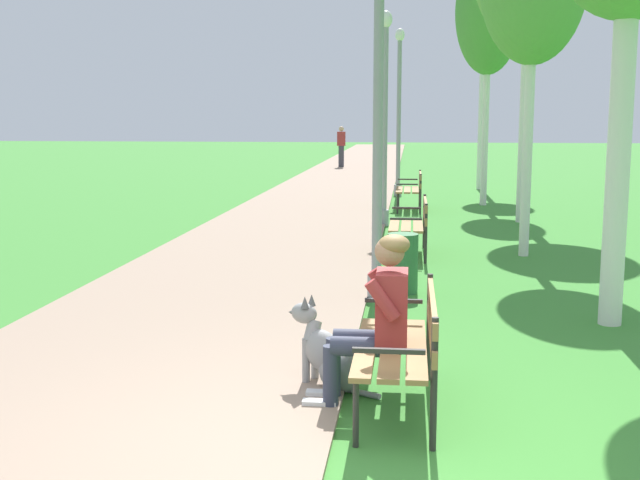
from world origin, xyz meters
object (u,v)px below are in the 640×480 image
lamp_post_mid (385,116)px  litter_bin (403,263)px  person_seated_on_near_bench (376,314)px  birch_tree_fifth (489,12)px  park_bench_far (412,187)px  park_bench_mid (413,221)px  pedestrian_distant (341,147)px  lamp_post_far (399,111)px  dog_grey (329,356)px  park_bench_near (405,340)px  lamp_post_near (378,115)px

lamp_post_mid → litter_bin: bearing=-85.9°
person_seated_on_near_bench → birch_tree_fifth: bearing=82.0°
park_bench_far → person_seated_on_near_bench: (-0.25, -12.37, 0.17)m
park_bench_mid → birch_tree_fifth: 8.27m
lamp_post_mid → litter_bin: (0.42, -5.91, -1.70)m
park_bench_far → pedestrian_distant: pedestrian_distant is taller
lamp_post_far → litter_bin: lamp_post_far is taller
litter_bin → lamp_post_mid: bearing=94.1°
park_bench_far → litter_bin: (-0.11, -8.52, -0.16)m
park_bench_far → dog_grey: size_ratio=1.96×
lamp_post_far → birch_tree_fifth: size_ratio=0.73×
park_bench_far → park_bench_near: bearing=-90.2°
park_bench_far → lamp_post_near: 9.08m
lamp_post_far → person_seated_on_near_bench: bearing=-89.6°
person_seated_on_near_bench → birch_tree_fifth: (1.91, 13.62, 3.69)m
park_bench_mid → lamp_post_far: lamp_post_far is taller
park_bench_far → pedestrian_distant: bearing=100.9°
dog_grey → lamp_post_far: size_ratio=0.18×
park_bench_near → park_bench_mid: 6.52m
park_bench_near → park_bench_far: size_ratio=1.00×
park_bench_near → birch_tree_fifth: birch_tree_fifth is taller
dog_grey → lamp_post_near: bearing=85.9°
park_bench_mid → dog_grey: (-0.63, -6.14, -0.25)m
birch_tree_fifth → litter_bin: bearing=-100.2°
park_bench_near → dog_grey: bearing=146.0°
park_bench_mid → lamp_post_near: 3.46m
park_bench_near → litter_bin: 3.89m
park_bench_near → dog_grey: size_ratio=1.96×
dog_grey → park_bench_far: bearing=87.1°
lamp_post_mid → birch_tree_fifth: size_ratio=0.68×
park_bench_mid → birch_tree_fifth: bearing=77.0°
litter_bin → pedestrian_distant: bearing=96.7°
park_bench_near → lamp_post_mid: bearing=92.8°
park_bench_far → lamp_post_near: (-0.40, -8.94, 1.56)m
dog_grey → pedestrian_distant: 26.68m
park_bench_near → person_seated_on_near_bench: 0.27m
park_bench_near → park_bench_mid: same height
park_bench_near → park_bench_far: (0.05, 12.40, 0.00)m
park_bench_near → dog_grey: (-0.57, 0.39, -0.25)m
pedestrian_distant → park_bench_mid: bearing=-82.2°
lamp_post_near → person_seated_on_near_bench: bearing=-87.6°
dog_grey → lamp_post_near: lamp_post_near is taller
park_bench_near → pedestrian_distant: bearing=95.8°
person_seated_on_near_bench → litter_bin: (0.15, 3.85, -0.33)m
park_bench_far → lamp_post_mid: (-0.53, -2.61, 1.54)m
park_bench_near → lamp_post_near: bearing=95.8°
park_bench_far → lamp_post_mid: lamp_post_mid is taller
birch_tree_fifth → litter_bin: birch_tree_fifth is taller
park_bench_mid → lamp_post_far: size_ratio=0.35×
lamp_post_mid → birch_tree_fifth: 5.00m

